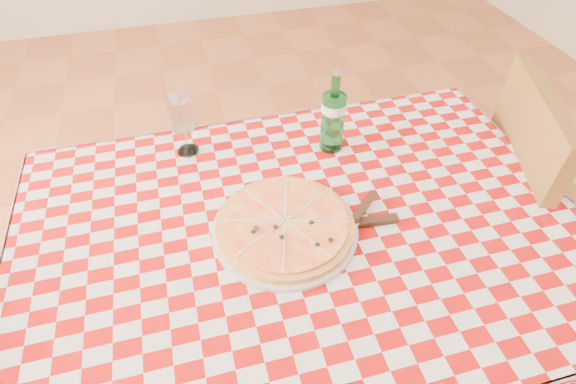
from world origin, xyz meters
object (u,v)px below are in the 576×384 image
(water_bottle, at_px, (334,111))
(wine_glass, at_px, (184,126))
(pizza_plate, at_px, (285,225))
(chair_near, at_px, (531,211))
(dining_table, at_px, (302,254))

(water_bottle, relative_size, wine_glass, 1.41)
(pizza_plate, xyz_separation_m, water_bottle, (0.20, 0.26, 0.10))
(chair_near, height_order, pizza_plate, chair_near)
(dining_table, distance_m, wine_glass, 0.45)
(wine_glass, bearing_deg, dining_table, -57.05)
(chair_near, xyz_separation_m, pizza_plate, (-0.79, -0.07, 0.24))
(dining_table, relative_size, water_bottle, 5.14)
(dining_table, bearing_deg, chair_near, 5.29)
(water_bottle, bearing_deg, wine_glass, 167.74)
(chair_near, xyz_separation_m, water_bottle, (-0.59, 0.19, 0.34))
(pizza_plate, bearing_deg, wine_glass, 117.57)
(dining_table, xyz_separation_m, water_bottle, (0.16, 0.26, 0.22))
(chair_near, relative_size, wine_glass, 5.65)
(pizza_plate, bearing_deg, dining_table, 0.92)
(pizza_plate, distance_m, water_bottle, 0.34)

